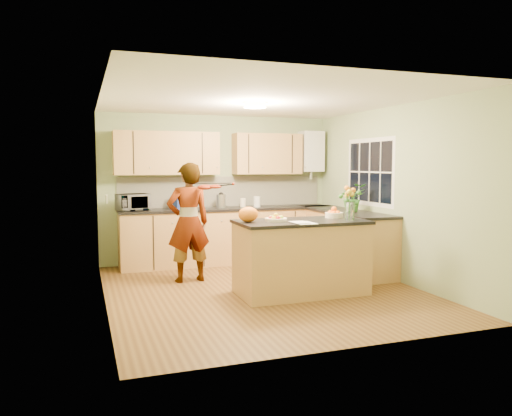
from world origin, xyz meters
name	(u,v)px	position (x,y,z in m)	size (l,w,h in m)	color
floor	(262,290)	(0.00, 0.00, 0.00)	(4.50, 4.50, 0.00)	#563618
ceiling	(263,100)	(0.00, 0.00, 2.50)	(4.00, 4.50, 0.02)	white
wall_back	(218,189)	(0.00, 2.25, 1.25)	(4.00, 0.02, 2.50)	#95A878
wall_front	(350,212)	(0.00, -2.25, 1.25)	(4.00, 0.02, 2.50)	#95A878
wall_left	(103,200)	(-2.00, 0.00, 1.25)	(0.02, 4.50, 2.50)	#95A878
wall_right	(393,193)	(2.00, 0.00, 1.25)	(0.02, 4.50, 2.50)	#95A878
back_counter	(228,235)	(0.10, 1.95, 0.47)	(3.64, 0.62, 0.94)	#AF7B46
right_counter	(344,240)	(1.70, 0.85, 0.47)	(0.62, 2.24, 0.94)	#AF7B46
splashback	(224,191)	(0.10, 2.23, 1.20)	(3.60, 0.02, 0.52)	white
upper_cabinets	(210,154)	(-0.18, 2.08, 1.85)	(3.20, 0.34, 0.70)	#AF7B46
boiler	(311,152)	(1.70, 2.09, 1.90)	(0.40, 0.30, 0.86)	silver
window_right	(370,172)	(1.99, 0.60, 1.55)	(0.01, 1.30, 1.05)	silver
light_switch	(107,199)	(-1.99, -0.60, 1.30)	(0.02, 0.09, 0.09)	silver
ceiling_lamp	(255,105)	(0.00, 0.30, 2.46)	(0.30, 0.30, 0.07)	#FFEABF
peninsula_island	(301,257)	(0.41, -0.32, 0.48)	(1.66, 0.85, 0.95)	#AF7B46
fruit_dish	(276,218)	(0.06, -0.32, 0.99)	(0.28, 0.28, 0.10)	#F9E6C7
orange_bowl	(334,213)	(0.96, -0.17, 1.01)	(0.24, 0.24, 0.14)	#F9E6C7
flower_vase	(350,194)	(1.01, -0.50, 1.29)	(0.28, 0.28, 0.51)	silver
orange_bag	(248,214)	(-0.29, -0.27, 1.05)	(0.25, 0.21, 0.19)	orange
papers	(304,223)	(0.31, -0.62, 0.96)	(0.23, 0.32, 0.01)	white
violinist	(188,222)	(-0.82, 0.82, 0.85)	(0.62, 0.41, 1.69)	#E4A18B
violin	(205,187)	(-0.62, 0.60, 1.36)	(0.55, 0.22, 0.11)	#4D1804
microwave	(133,202)	(-1.48, 1.91, 1.07)	(0.48, 0.32, 0.26)	silver
blue_box	(184,201)	(-0.65, 1.95, 1.07)	(0.32, 0.23, 0.25)	navy
kettle	(221,200)	(-0.02, 1.96, 1.06)	(0.16, 0.16, 0.31)	#AFAEB3
jar_cream	(243,203)	(0.37, 2.00, 1.01)	(0.10, 0.10, 0.15)	#F9E6C7
jar_white	(257,202)	(0.59, 1.88, 1.03)	(0.12, 0.12, 0.18)	silver
potted_plant	(352,198)	(1.70, 0.61, 1.16)	(0.39, 0.34, 0.44)	#306E24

